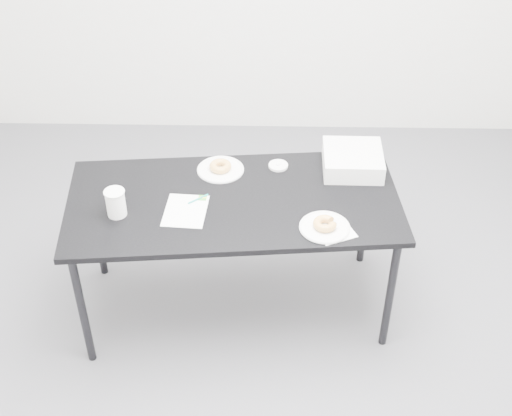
{
  "coord_description": "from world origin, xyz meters",
  "views": [
    {
      "loc": [
        0.19,
        -2.49,
        2.8
      ],
      "look_at": [
        0.13,
        0.02,
        0.8
      ],
      "focal_mm": 50.0,
      "sensor_mm": 36.0,
      "label": 1
    }
  ],
  "objects_px": {
    "scorecard": "(185,211)",
    "pen": "(198,199)",
    "table": "(234,208)",
    "donut_far": "(220,166)",
    "plate_near": "(325,227)",
    "bakery_box": "(353,160)",
    "donut_near": "(325,224)",
    "coffee_cup": "(116,203)",
    "plate_far": "(221,170)"
  },
  "relations": [
    {
      "from": "plate_near",
      "to": "coffee_cup",
      "type": "bearing_deg",
      "value": 175.21
    },
    {
      "from": "donut_near",
      "to": "scorecard",
      "type": "bearing_deg",
      "value": 170.12
    },
    {
      "from": "plate_near",
      "to": "bakery_box",
      "type": "bearing_deg",
      "value": 71.0
    },
    {
      "from": "plate_far",
      "to": "bakery_box",
      "type": "height_order",
      "value": "bakery_box"
    },
    {
      "from": "scorecard",
      "to": "donut_far",
      "type": "height_order",
      "value": "donut_far"
    },
    {
      "from": "plate_far",
      "to": "donut_far",
      "type": "bearing_deg",
      "value": 180.0
    },
    {
      "from": "scorecard",
      "to": "donut_far",
      "type": "distance_m",
      "value": 0.36
    },
    {
      "from": "pen",
      "to": "donut_far",
      "type": "distance_m",
      "value": 0.26
    },
    {
      "from": "donut_near",
      "to": "donut_far",
      "type": "height_order",
      "value": "donut_near"
    },
    {
      "from": "scorecard",
      "to": "plate_far",
      "type": "bearing_deg",
      "value": 70.51
    },
    {
      "from": "plate_near",
      "to": "pen",
      "type": "bearing_deg",
      "value": 161.54
    },
    {
      "from": "coffee_cup",
      "to": "table",
      "type": "bearing_deg",
      "value": 13.13
    },
    {
      "from": "bakery_box",
      "to": "donut_near",
      "type": "bearing_deg",
      "value": -108.31
    },
    {
      "from": "donut_near",
      "to": "bakery_box",
      "type": "xyz_separation_m",
      "value": [
        0.16,
        0.47,
        0.02
      ]
    },
    {
      "from": "donut_near",
      "to": "bakery_box",
      "type": "height_order",
      "value": "bakery_box"
    },
    {
      "from": "plate_far",
      "to": "scorecard",
      "type": "bearing_deg",
      "value": -113.51
    },
    {
      "from": "table",
      "to": "pen",
      "type": "distance_m",
      "value": 0.18
    },
    {
      "from": "table",
      "to": "donut_near",
      "type": "distance_m",
      "value": 0.48
    },
    {
      "from": "pen",
      "to": "plate_near",
      "type": "bearing_deg",
      "value": -57.44
    },
    {
      "from": "bakery_box",
      "to": "scorecard",
      "type": "bearing_deg",
      "value": -155.1
    },
    {
      "from": "donut_near",
      "to": "coffee_cup",
      "type": "distance_m",
      "value": 0.96
    },
    {
      "from": "table",
      "to": "donut_far",
      "type": "xyz_separation_m",
      "value": [
        -0.08,
        0.24,
        0.08
      ]
    },
    {
      "from": "plate_near",
      "to": "donut_near",
      "type": "bearing_deg",
      "value": 0.0
    },
    {
      "from": "plate_near",
      "to": "coffee_cup",
      "type": "relative_size",
      "value": 1.71
    },
    {
      "from": "scorecard",
      "to": "donut_far",
      "type": "xyz_separation_m",
      "value": [
        0.14,
        0.33,
        0.02
      ]
    },
    {
      "from": "table",
      "to": "coffee_cup",
      "type": "height_order",
      "value": "coffee_cup"
    },
    {
      "from": "plate_near",
      "to": "coffee_cup",
      "type": "height_order",
      "value": "coffee_cup"
    },
    {
      "from": "donut_far",
      "to": "coffee_cup",
      "type": "distance_m",
      "value": 0.58
    },
    {
      "from": "pen",
      "to": "plate_near",
      "type": "xyz_separation_m",
      "value": [
        0.59,
        -0.2,
        0.0
      ]
    },
    {
      "from": "donut_far",
      "to": "pen",
      "type": "bearing_deg",
      "value": -110.42
    },
    {
      "from": "plate_near",
      "to": "donut_far",
      "type": "height_order",
      "value": "donut_far"
    },
    {
      "from": "table",
      "to": "coffee_cup",
      "type": "distance_m",
      "value": 0.56
    },
    {
      "from": "coffee_cup",
      "to": "donut_far",
      "type": "bearing_deg",
      "value": 38.4
    },
    {
      "from": "scorecard",
      "to": "plate_far",
      "type": "distance_m",
      "value": 0.36
    },
    {
      "from": "pen",
      "to": "donut_near",
      "type": "distance_m",
      "value": 0.62
    },
    {
      "from": "plate_far",
      "to": "bakery_box",
      "type": "distance_m",
      "value": 0.66
    },
    {
      "from": "table",
      "to": "plate_near",
      "type": "height_order",
      "value": "plate_near"
    },
    {
      "from": "plate_near",
      "to": "plate_far",
      "type": "relative_size",
      "value": 0.98
    },
    {
      "from": "donut_near",
      "to": "pen",
      "type": "bearing_deg",
      "value": 161.54
    },
    {
      "from": "scorecard",
      "to": "pen",
      "type": "bearing_deg",
      "value": 62.39
    },
    {
      "from": "donut_far",
      "to": "bakery_box",
      "type": "height_order",
      "value": "bakery_box"
    },
    {
      "from": "bakery_box",
      "to": "table",
      "type": "bearing_deg",
      "value": -154.6
    },
    {
      "from": "donut_near",
      "to": "table",
      "type": "bearing_deg",
      "value": 154.19
    },
    {
      "from": "pen",
      "to": "donut_near",
      "type": "height_order",
      "value": "donut_near"
    },
    {
      "from": "table",
      "to": "bakery_box",
      "type": "height_order",
      "value": "bakery_box"
    },
    {
      "from": "plate_near",
      "to": "donut_far",
      "type": "relative_size",
      "value": 2.09
    },
    {
      "from": "plate_near",
      "to": "donut_far",
      "type": "distance_m",
      "value": 0.67
    },
    {
      "from": "plate_far",
      "to": "coffee_cup",
      "type": "xyz_separation_m",
      "value": [
        -0.46,
        -0.36,
        0.06
      ]
    },
    {
      "from": "pen",
      "to": "coffee_cup",
      "type": "distance_m",
      "value": 0.39
    },
    {
      "from": "donut_far",
      "to": "bakery_box",
      "type": "xyz_separation_m",
      "value": [
        0.66,
        0.03,
        0.02
      ]
    }
  ]
}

